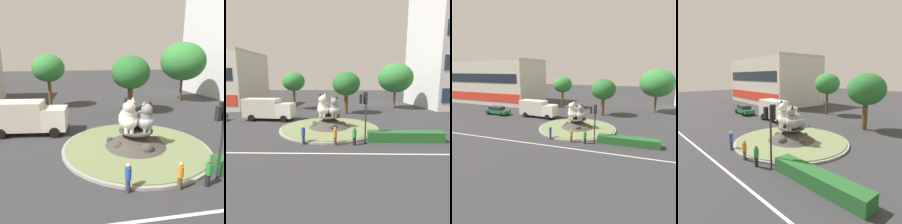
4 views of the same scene
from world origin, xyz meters
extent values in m
plane|color=#333335|center=(0.00, 0.00, 0.00)|extent=(160.00, 160.00, 0.00)
cube|color=silver|center=(0.00, -7.49, 0.00)|extent=(112.00, 0.20, 0.01)
cylinder|color=gray|center=(0.00, 0.00, 0.09)|extent=(11.05, 11.05, 0.18)
cylinder|color=#707F51|center=(0.00, 0.00, 0.22)|extent=(10.61, 10.61, 0.07)
cone|color=#423D38|center=(0.00, 0.00, 0.88)|extent=(4.59, 4.59, 1.25)
cylinder|color=#423D38|center=(0.00, 0.00, 1.45)|extent=(2.53, 2.53, 0.12)
ellipsoid|color=#423D38|center=(1.50, -0.16, 0.58)|extent=(0.82, 0.89, 0.66)
ellipsoid|color=#423D38|center=(0.24, 1.68, 0.49)|extent=(0.60, 0.47, 0.48)
ellipsoid|color=#423D38|center=(-1.82, 0.98, 0.46)|extent=(0.52, 0.36, 0.42)
ellipsoid|color=#423D38|center=(-1.45, -0.57, 0.55)|extent=(0.74, 0.60, 0.59)
ellipsoid|color=#423D38|center=(0.44, -1.48, 0.62)|extent=(0.91, 0.81, 0.72)
ellipsoid|color=silver|center=(-0.58, 0.12, 2.33)|extent=(1.76, 2.45, 1.65)
cylinder|color=silver|center=(-0.65, -0.33, 2.52)|extent=(1.22, 1.22, 1.03)
sphere|color=silver|center=(-0.67, -0.49, 3.42)|extent=(0.91, 0.91, 0.91)
torus|color=silver|center=(-0.08, 0.98, 1.67)|extent=(0.97, 0.97, 0.21)
cone|color=silver|center=(-0.43, -0.53, 3.94)|extent=(0.42, 0.42, 0.37)
cone|color=black|center=(-0.92, -0.45, 3.94)|extent=(0.42, 0.42, 0.37)
cylinder|color=silver|center=(-0.52, -0.72, 1.71)|extent=(0.29, 0.29, 0.41)
cylinder|color=silver|center=(-0.89, -0.67, 1.71)|extent=(0.29, 0.29, 0.41)
ellipsoid|color=gray|center=(0.58, -0.06, 2.24)|extent=(1.34, 2.05, 1.47)
cylinder|color=gray|center=(0.59, -0.46, 2.40)|extent=(0.98, 0.98, 0.92)
sphere|color=gray|center=(0.60, -0.61, 3.21)|extent=(0.81, 0.81, 0.81)
torus|color=gray|center=(0.89, 0.78, 1.65)|extent=(1.08, 1.08, 0.18)
cone|color=black|center=(0.82, -0.60, 3.67)|extent=(0.34, 0.34, 0.33)
cone|color=gray|center=(0.38, -0.61, 3.67)|extent=(0.34, 0.34, 0.33)
cylinder|color=gray|center=(0.77, -0.79, 1.69)|extent=(0.26, 0.26, 0.37)
cylinder|color=gray|center=(0.44, -0.79, 1.69)|extent=(0.26, 0.26, 0.37)
cylinder|color=#2D2D33|center=(3.50, -4.93, 2.26)|extent=(0.14, 0.14, 4.52)
cube|color=black|center=(3.47, -4.71, 4.00)|extent=(0.35, 0.28, 1.05)
sphere|color=#360606|center=(3.46, -4.63, 4.31)|extent=(0.18, 0.18, 0.18)
sphere|color=#392706|center=(3.46, -4.63, 4.00)|extent=(0.18, 0.18, 0.18)
sphere|color=green|center=(3.46, -4.63, 3.68)|extent=(0.18, 0.18, 0.18)
cube|color=black|center=(3.05, -4.99, 3.94)|extent=(0.23, 0.30, 0.80)
cube|color=beige|center=(-27.06, 17.74, 5.16)|extent=(23.42, 13.30, 10.32)
cube|color=red|center=(-27.40, 11.67, 2.06)|extent=(21.84, 1.35, 1.86)
cube|color=#19232D|center=(-27.40, 11.69, 6.40)|extent=(20.93, 1.26, 2.06)
cube|color=#B2B2AD|center=(-27.06, 17.74, 10.57)|extent=(23.42, 13.30, 0.50)
cube|color=#235B28|center=(7.22, -4.27, 0.45)|extent=(6.77, 1.20, 0.90)
cylinder|color=brown|center=(11.46, 15.94, 1.64)|extent=(0.38, 0.38, 3.28)
ellipsoid|color=#337F38|center=(11.46, 15.94, 5.87)|extent=(6.48, 6.48, 5.51)
cylinder|color=brown|center=(2.08, 9.95, 1.56)|extent=(0.61, 0.61, 3.12)
ellipsoid|color=#286B2D|center=(2.08, 9.95, 4.91)|extent=(4.47, 4.47, 3.80)
cylinder|color=brown|center=(-7.51, 14.56, 1.78)|extent=(0.45, 0.45, 3.55)
ellipsoid|color=#337F38|center=(-7.51, 14.56, 5.20)|extent=(4.11, 4.11, 3.49)
cylinder|color=brown|center=(0.87, -5.56, 0.37)|extent=(0.25, 0.25, 0.74)
cylinder|color=orange|center=(0.87, -5.56, 1.06)|extent=(0.33, 0.33, 0.64)
sphere|color=tan|center=(0.87, -5.56, 1.49)|extent=(0.21, 0.21, 0.21)
cylinder|color=#33384C|center=(-1.90, -5.36, 0.39)|extent=(0.25, 0.25, 0.78)
cylinder|color=#284CB2|center=(-1.90, -5.36, 1.12)|extent=(0.34, 0.34, 0.68)
sphere|color=beige|center=(-1.90, -5.36, 1.57)|extent=(0.22, 0.22, 0.22)
cylinder|color=black|center=(2.51, -5.52, 0.36)|extent=(0.27, 0.27, 0.72)
cylinder|color=#288C38|center=(2.51, -5.52, 1.03)|extent=(0.35, 0.35, 0.63)
sphere|color=brown|center=(2.51, -5.52, 1.45)|extent=(0.21, 0.21, 0.21)
cube|color=#1E6B38|center=(-16.82, 4.06, 0.64)|extent=(4.95, 2.31, 0.63)
cube|color=#19232D|center=(-17.06, 4.08, 1.24)|extent=(2.83, 1.86, 0.58)
cylinder|color=black|center=(-15.16, 4.78, 0.32)|extent=(0.66, 0.29, 0.64)
cylinder|color=black|center=(-15.35, 2.99, 0.32)|extent=(0.66, 0.29, 0.64)
cylinder|color=black|center=(-18.29, 5.12, 0.32)|extent=(0.66, 0.29, 0.64)
cylinder|color=black|center=(-18.49, 3.34, 0.32)|extent=(0.66, 0.29, 0.64)
cube|color=silver|center=(-6.20, 4.51, 1.41)|extent=(2.27, 2.50, 1.93)
cube|color=beige|center=(-9.59, 4.85, 1.71)|extent=(4.98, 2.77, 2.52)
cylinder|color=black|center=(-6.01, 5.65, 0.45)|extent=(0.93, 0.39, 0.90)
cylinder|color=black|center=(-6.24, 3.36, 0.45)|extent=(0.93, 0.39, 0.90)
cylinder|color=black|center=(-10.49, 6.10, 0.45)|extent=(0.93, 0.39, 0.90)
cylinder|color=black|center=(-10.72, 3.81, 0.45)|extent=(0.93, 0.39, 0.90)
camera|label=1|loc=(-4.47, -15.34, 7.06)|focal=35.99mm
camera|label=2|loc=(1.46, -21.63, 5.60)|focal=31.35mm
camera|label=3|loc=(7.73, -27.42, 8.52)|focal=32.66mm
camera|label=4|loc=(14.65, -12.84, 6.41)|focal=33.10mm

